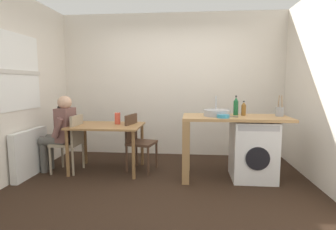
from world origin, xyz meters
The scene contains 18 objects.
ground_plane centered at (0.00, 0.00, 0.00)m, with size 5.46×5.46×0.00m, color black.
wall_back centered at (0.00, 1.75, 1.35)m, with size 4.60×0.10×2.70m, color silver.
wall_window_side centered at (-2.15, 0.00, 1.35)m, with size 0.12×3.80×2.70m.
radiator centered at (-2.02, 0.30, 0.35)m, with size 0.10×0.80×0.70m, color white.
dining_table centered at (-0.94, 0.63, 0.64)m, with size 1.10×0.76×0.74m.
chair_person_seat centered at (-1.48, 0.53, 0.51)m, with size 0.41×0.41×0.90m.
chair_opposite centered at (-0.46, 0.70, 0.51)m, with size 0.48×0.48×0.90m.
seated_person centered at (-1.65, 0.53, 0.67)m, with size 0.50×0.51×1.20m.
kitchen_counter centered at (0.81, 0.48, 0.76)m, with size 1.50×0.68×0.92m.
washing_machine centered at (1.28, 0.48, 0.43)m, with size 0.60×0.61×0.86m.
sink_basin centered at (0.76, 0.48, 0.97)m, with size 0.38×0.38×0.09m, color #9EA0A5.
tap centered at (0.76, 0.66, 1.06)m, with size 0.02×0.02×0.28m, color #B2B2B7.
bottle_tall_green centered at (1.05, 0.61, 1.05)m, with size 0.07×0.07×0.29m.
bottle_squat_brown centered at (1.16, 0.59, 1.02)m, with size 0.07×0.07×0.21m.
mixing_bowl centered at (0.83, 0.28, 0.95)m, with size 0.17×0.17×0.05m.
utensil_crock centered at (1.65, 0.53, 0.99)m, with size 0.11×0.11×0.30m.
vase centered at (-0.79, 0.73, 0.83)m, with size 0.09×0.09×0.18m, color #D84C38.
scissors centered at (0.97, 0.38, 0.92)m, with size 0.15×0.06×0.01m.
Camera 1 is at (0.40, -3.31, 1.39)m, focal length 27.84 mm.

